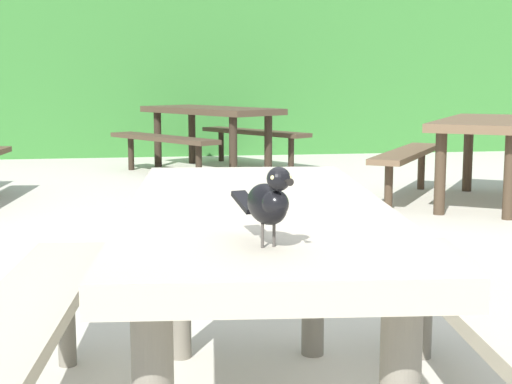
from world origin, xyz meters
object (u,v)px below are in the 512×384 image
object	(u,v)px
bird_grackle	(269,201)
picnic_table_far_centre	(211,123)
picnic_table_mid_right	(488,140)
picnic_table_foreground	(258,263)

from	to	relation	value
bird_grackle	picnic_table_far_centre	distance (m)	7.50
picnic_table_mid_right	picnic_table_far_centre	size ratio (longest dim) A/B	1.00
picnic_table_far_centre	picnic_table_mid_right	bearing A→B (deg)	-53.12
picnic_table_foreground	picnic_table_far_centre	xyz separation A→B (m)	(0.57, 6.86, 0.00)
picnic_table_far_centre	bird_grackle	bearing A→B (deg)	-94.92
picnic_table_far_centre	picnic_table_foreground	bearing A→B (deg)	-94.74
bird_grackle	picnic_table_mid_right	bearing A→B (deg)	59.30
picnic_table_mid_right	picnic_table_far_centre	bearing A→B (deg)	126.88
picnic_table_mid_right	picnic_table_far_centre	xyz separation A→B (m)	(-2.12, 2.82, 0.00)
picnic_table_mid_right	picnic_table_far_centre	distance (m)	3.53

